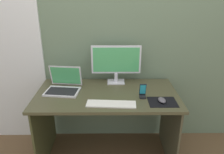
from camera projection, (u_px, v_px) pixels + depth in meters
wall_back at (107, 33)px, 2.30m from camera, size 6.00×0.04×2.50m
door_left at (5, 56)px, 2.35m from camera, size 0.82×0.02×2.02m
desk at (107, 108)px, 2.17m from camera, size 1.36×0.71×0.75m
monitor at (116, 62)px, 2.27m from camera, size 0.51×0.14×0.40m
laptop at (64, 86)px, 2.15m from camera, size 0.35×0.31×0.23m
fishbowl at (64, 76)px, 2.33m from camera, size 0.14×0.14×0.14m
keyboard_external at (111, 104)px, 1.90m from camera, size 0.44×0.15×0.01m
mousepad at (162, 102)px, 1.94m from camera, size 0.25×0.20×0.00m
mouse at (162, 100)px, 1.93m from camera, size 0.08×0.11×0.04m
phone_in_dock at (143, 93)px, 2.01m from camera, size 0.06×0.06×0.14m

